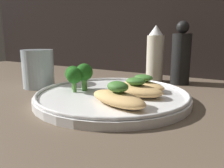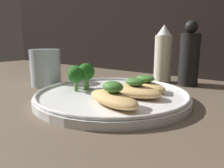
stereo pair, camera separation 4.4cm
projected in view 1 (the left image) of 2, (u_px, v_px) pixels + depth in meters
ground_plane at (112, 103)px, 44.36cm from camera, size 180.00×180.00×1.00cm
plate at (112, 96)px, 44.06cm from camera, size 30.74×30.74×2.00cm
grilled_meat_front at (118, 97)px, 36.11cm from camera, size 12.53×8.14×4.10cm
grilled_meat_middle at (136, 89)px, 42.05cm from camera, size 11.06×5.91×3.61cm
grilled_meat_back at (143, 84)px, 46.85cm from camera, size 11.17×7.17×3.38cm
broccoli_bunch at (79, 74)px, 46.22cm from camera, size 6.22×6.55×5.78cm
sauce_bottle at (154, 55)px, 62.62cm from camera, size 4.82×4.82×15.99cm
pepper_grinder at (181, 56)px, 58.71cm from camera, size 5.06×5.06×16.84cm
drinking_glass at (38, 69)px, 55.18cm from camera, size 7.78×7.78×9.56cm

